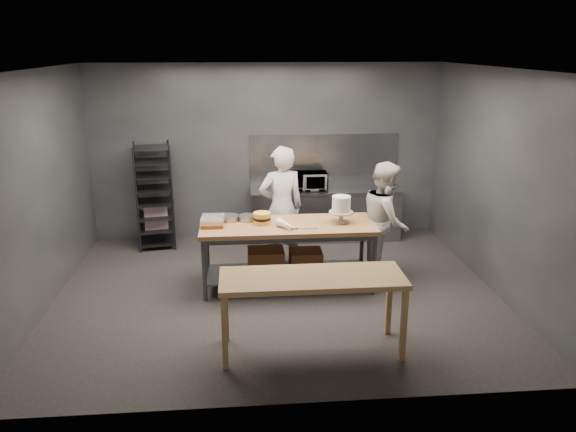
# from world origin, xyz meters

# --- Properties ---
(ground) EXTENTS (6.00, 6.00, 0.00)m
(ground) POSITION_xyz_m (0.00, 0.00, 0.00)
(ground) COLOR black
(ground) RESTS_ON ground
(back_wall) EXTENTS (6.00, 0.04, 3.00)m
(back_wall) POSITION_xyz_m (0.00, 2.50, 1.50)
(back_wall) COLOR #4C4F54
(back_wall) RESTS_ON ground
(work_table) EXTENTS (2.40, 0.90, 0.92)m
(work_table) POSITION_xyz_m (0.14, 0.24, 0.57)
(work_table) COLOR #91603A
(work_table) RESTS_ON ground
(near_counter) EXTENTS (2.00, 0.70, 0.90)m
(near_counter) POSITION_xyz_m (0.27, -1.53, 0.81)
(near_counter) COLOR olive
(near_counter) RESTS_ON ground
(back_counter) EXTENTS (2.60, 0.60, 0.90)m
(back_counter) POSITION_xyz_m (1.00, 2.18, 0.45)
(back_counter) COLOR slate
(back_counter) RESTS_ON ground
(splashback_panel) EXTENTS (2.60, 0.02, 0.90)m
(splashback_panel) POSITION_xyz_m (1.00, 2.48, 1.35)
(splashback_panel) COLOR slate
(splashback_panel) RESTS_ON back_counter
(speed_rack) EXTENTS (0.69, 0.73, 1.75)m
(speed_rack) POSITION_xyz_m (-1.90, 2.10, 0.86)
(speed_rack) COLOR black
(speed_rack) RESTS_ON ground
(chef_behind) EXTENTS (0.76, 0.58, 1.87)m
(chef_behind) POSITION_xyz_m (0.14, 0.99, 0.94)
(chef_behind) COLOR silver
(chef_behind) RESTS_ON ground
(chef_right) EXTENTS (0.82, 0.96, 1.72)m
(chef_right) POSITION_xyz_m (1.59, 0.43, 0.86)
(chef_right) COLOR silver
(chef_right) RESTS_ON ground
(microwave) EXTENTS (0.54, 0.37, 0.30)m
(microwave) POSITION_xyz_m (0.74, 2.18, 1.05)
(microwave) COLOR black
(microwave) RESTS_ON back_counter
(frosted_cake_stand) EXTENTS (0.34, 0.34, 0.38)m
(frosted_cake_stand) POSITION_xyz_m (0.91, 0.24, 1.16)
(frosted_cake_stand) COLOR #ACA289
(frosted_cake_stand) RESTS_ON work_table
(layer_cake) EXTENTS (0.24, 0.24, 0.16)m
(layer_cake) POSITION_xyz_m (-0.19, 0.28, 1.00)
(layer_cake) COLOR gold
(layer_cake) RESTS_ON work_table
(cake_pans) EXTENTS (0.74, 0.34, 0.07)m
(cake_pans) POSITION_xyz_m (-0.63, 0.44, 0.96)
(cake_pans) COLOR gray
(cake_pans) RESTS_ON work_table
(piping_bag) EXTENTS (0.31, 0.38, 0.12)m
(piping_bag) POSITION_xyz_m (0.13, -0.00, 0.98)
(piping_bag) COLOR white
(piping_bag) RESTS_ON work_table
(offset_spatula) EXTENTS (0.37, 0.02, 0.02)m
(offset_spatula) POSITION_xyz_m (0.32, 0.00, 0.93)
(offset_spatula) COLOR slate
(offset_spatula) RESTS_ON work_table
(pastry_clamshells) EXTENTS (0.32, 0.41, 0.11)m
(pastry_clamshells) POSITION_xyz_m (-0.86, 0.28, 0.98)
(pastry_clamshells) COLOR #9D691F
(pastry_clamshells) RESTS_ON work_table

